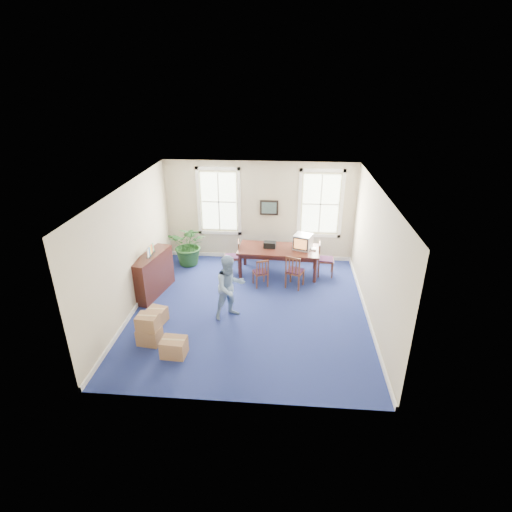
# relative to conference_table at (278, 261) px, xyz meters

# --- Properties ---
(floor) EXTENTS (6.50, 6.50, 0.00)m
(floor) POSITION_rel_conference_table_xyz_m (-0.66, -2.14, -0.41)
(floor) COLOR navy
(floor) RESTS_ON ground
(ceiling) EXTENTS (6.50, 6.50, 0.00)m
(ceiling) POSITION_rel_conference_table_xyz_m (-0.66, -2.14, 2.79)
(ceiling) COLOR white
(ceiling) RESTS_ON ground
(wall_back) EXTENTS (6.50, 0.00, 6.50)m
(wall_back) POSITION_rel_conference_table_xyz_m (-0.66, 1.11, 1.19)
(wall_back) COLOR #C0B394
(wall_back) RESTS_ON ground
(wall_front) EXTENTS (6.50, 0.00, 6.50)m
(wall_front) POSITION_rel_conference_table_xyz_m (-0.66, -5.39, 1.19)
(wall_front) COLOR #C0B394
(wall_front) RESTS_ON ground
(wall_left) EXTENTS (0.00, 6.50, 6.50)m
(wall_left) POSITION_rel_conference_table_xyz_m (-3.66, -2.14, 1.19)
(wall_left) COLOR #C0B394
(wall_left) RESTS_ON ground
(wall_right) EXTENTS (0.00, 6.50, 6.50)m
(wall_right) POSITION_rel_conference_table_xyz_m (2.34, -2.14, 1.19)
(wall_right) COLOR #C0B394
(wall_right) RESTS_ON ground
(baseboard_back) EXTENTS (6.00, 0.04, 0.12)m
(baseboard_back) POSITION_rel_conference_table_xyz_m (-0.66, 1.08, -0.35)
(baseboard_back) COLOR white
(baseboard_back) RESTS_ON ground
(baseboard_left) EXTENTS (0.04, 6.50, 0.12)m
(baseboard_left) POSITION_rel_conference_table_xyz_m (-3.63, -2.14, -0.35)
(baseboard_left) COLOR white
(baseboard_left) RESTS_ON ground
(baseboard_right) EXTENTS (0.04, 6.50, 0.12)m
(baseboard_right) POSITION_rel_conference_table_xyz_m (2.31, -2.14, -0.35)
(baseboard_right) COLOR white
(baseboard_right) RESTS_ON ground
(window_left) EXTENTS (1.40, 0.12, 2.20)m
(window_left) POSITION_rel_conference_table_xyz_m (-1.96, 1.09, 1.49)
(window_left) COLOR white
(window_left) RESTS_ON ground
(window_right) EXTENTS (1.40, 0.12, 2.20)m
(window_right) POSITION_rel_conference_table_xyz_m (1.24, 1.09, 1.49)
(window_right) COLOR white
(window_right) RESTS_ON ground
(wall_picture) EXTENTS (0.58, 0.06, 0.48)m
(wall_picture) POSITION_rel_conference_table_xyz_m (-0.36, 1.06, 1.34)
(wall_picture) COLOR black
(wall_picture) RESTS_ON ground
(conference_table) EXTENTS (2.46, 1.22, 0.82)m
(conference_table) POSITION_rel_conference_table_xyz_m (0.00, 0.00, 0.00)
(conference_table) COLOR #3E1A13
(conference_table) RESTS_ON ground
(crt_tv) EXTENTS (0.64, 0.67, 0.45)m
(crt_tv) POSITION_rel_conference_table_xyz_m (0.71, 0.05, 0.63)
(crt_tv) COLOR #B7B7BC
(crt_tv) RESTS_ON conference_table
(game_console) EXTENTS (0.16, 0.19, 0.04)m
(game_console) POSITION_rel_conference_table_xyz_m (1.04, 0.00, 0.43)
(game_console) COLOR white
(game_console) RESTS_ON conference_table
(equipment_bag) EXTENTS (0.38, 0.26, 0.18)m
(equipment_bag) POSITION_rel_conference_table_xyz_m (-0.27, 0.05, 0.50)
(equipment_bag) COLOR black
(equipment_bag) RESTS_ON conference_table
(chair_near_left) EXTENTS (0.51, 0.51, 0.86)m
(chair_near_left) POSITION_rel_conference_table_xyz_m (-0.49, -0.82, 0.02)
(chair_near_left) COLOR brown
(chair_near_left) RESTS_ON ground
(chair_near_right) EXTENTS (0.59, 0.59, 1.01)m
(chair_near_right) POSITION_rel_conference_table_xyz_m (0.49, -0.82, 0.09)
(chair_near_right) COLOR brown
(chair_near_right) RESTS_ON ground
(chair_end_left) EXTENTS (0.51, 0.51, 1.00)m
(chair_end_left) POSITION_rel_conference_table_xyz_m (-1.42, 0.00, 0.09)
(chair_end_left) COLOR brown
(chair_end_left) RESTS_ON ground
(chair_end_right) EXTENTS (0.49, 0.49, 1.04)m
(chair_end_right) POSITION_rel_conference_table_xyz_m (1.42, 0.00, 0.11)
(chair_end_right) COLOR brown
(chair_end_right) RESTS_ON ground
(man) EXTENTS (1.02, 0.98, 1.66)m
(man) POSITION_rel_conference_table_xyz_m (-1.12, -2.51, 0.42)
(man) COLOR #7C9CC3
(man) RESTS_ON ground
(credenza) EXTENTS (0.76, 1.64, 1.24)m
(credenza) POSITION_rel_conference_table_xyz_m (-3.41, -1.51, 0.21)
(credenza) COLOR #3E1A13
(credenza) RESTS_ON ground
(brochure_rack) EXTENTS (0.15, 0.61, 0.27)m
(brochure_rack) POSITION_rel_conference_table_xyz_m (-3.39, -1.51, 0.96)
(brochure_rack) COLOR #99999E
(brochure_rack) RESTS_ON credenza
(potted_plant) EXTENTS (1.34, 1.21, 1.35)m
(potted_plant) POSITION_rel_conference_table_xyz_m (-2.83, 0.41, 0.26)
(potted_plant) COLOR #1E481D
(potted_plant) RESTS_ON ground
(cardboard_boxes) EXTENTS (1.51, 1.51, 0.76)m
(cardboard_boxes) POSITION_rel_conference_table_xyz_m (-2.60, -3.65, -0.03)
(cardboard_boxes) COLOR #A1734D
(cardboard_boxes) RESTS_ON ground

